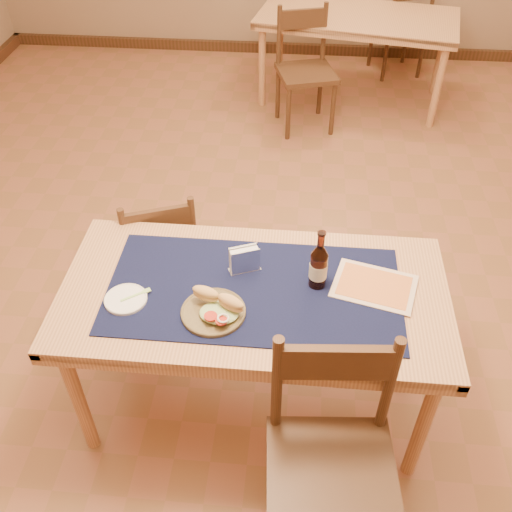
# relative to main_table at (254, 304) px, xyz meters

# --- Properties ---
(room) EXTENTS (6.04, 7.04, 2.84)m
(room) POSITION_rel_main_table_xyz_m (0.00, 0.80, 0.73)
(room) COLOR #965C41
(room) RESTS_ON ground
(main_table) EXTENTS (1.60, 0.80, 0.75)m
(main_table) POSITION_rel_main_table_xyz_m (0.00, 0.00, 0.00)
(main_table) COLOR tan
(main_table) RESTS_ON ground
(placemat) EXTENTS (1.20, 0.60, 0.01)m
(placemat) POSITION_rel_main_table_xyz_m (0.00, 0.00, 0.09)
(placemat) COLOR black
(placemat) RESTS_ON main_table
(baseboard) EXTENTS (6.00, 7.00, 0.10)m
(baseboard) POSITION_rel_main_table_xyz_m (0.00, 0.80, -0.62)
(baseboard) COLOR #462919
(baseboard) RESTS_ON ground
(back_table) EXTENTS (1.76, 1.10, 0.75)m
(back_table) POSITION_rel_main_table_xyz_m (0.57, 3.29, 0.00)
(back_table) COLOR tan
(back_table) RESTS_ON ground
(chair_main_far) EXTENTS (0.49, 0.49, 0.83)m
(chair_main_far) POSITION_rel_main_table_xyz_m (-0.55, 0.57, -0.24)
(chair_main_far) COLOR #462919
(chair_main_far) RESTS_ON ground
(chair_main_near) EXTENTS (0.49, 0.49, 0.99)m
(chair_main_near) POSITION_rel_main_table_xyz_m (0.33, -0.60, -0.15)
(chair_main_near) COLOR #462919
(chair_main_near) RESTS_ON ground
(chair_back_near) EXTENTS (0.54, 0.54, 0.94)m
(chair_back_near) POSITION_rel_main_table_xyz_m (0.16, 2.79, -0.18)
(chair_back_near) COLOR #462919
(chair_back_near) RESTS_ON ground
(chair_back_far) EXTENTS (0.53, 0.53, 0.92)m
(chair_back_far) POSITION_rel_main_table_xyz_m (1.03, 3.87, -0.19)
(chair_back_far) COLOR #462919
(chair_back_far) RESTS_ON ground
(sandwich_plate) EXTENTS (0.26, 0.26, 0.10)m
(sandwich_plate) POSITION_rel_main_table_xyz_m (-0.14, -0.15, 0.11)
(sandwich_plate) COLOR brown
(sandwich_plate) RESTS_ON placemat
(side_plate) EXTENTS (0.17, 0.17, 0.01)m
(side_plate) POSITION_rel_main_table_xyz_m (-0.51, -0.11, 0.10)
(side_plate) COLOR white
(side_plate) RESTS_ON placemat
(fork) EXTENTS (0.11, 0.09, 0.00)m
(fork) POSITION_rel_main_table_xyz_m (-0.46, -0.08, 0.10)
(fork) COLOR #A8DF7A
(fork) RESTS_ON side_plate
(beer_bottle) EXTENTS (0.07, 0.07, 0.28)m
(beer_bottle) POSITION_rel_main_table_xyz_m (0.26, 0.05, 0.19)
(beer_bottle) COLOR #4D1D0D
(beer_bottle) RESTS_ON placemat
(napkin_holder) EXTENTS (0.14, 0.09, 0.12)m
(napkin_holder) POSITION_rel_main_table_xyz_m (-0.05, 0.11, 0.14)
(napkin_holder) COLOR silver
(napkin_holder) RESTS_ON placemat
(menu_card) EXTENTS (0.38, 0.32, 0.01)m
(menu_card) POSITION_rel_main_table_xyz_m (0.49, 0.06, 0.09)
(menu_card) COLOR beige
(menu_card) RESTS_ON placemat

